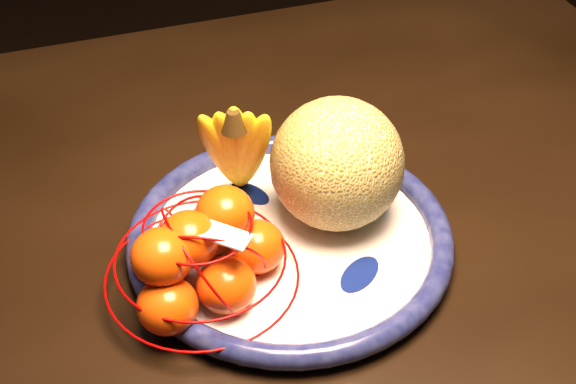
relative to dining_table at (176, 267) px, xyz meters
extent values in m
cube|color=black|center=(0.00, 0.00, 0.06)|extent=(1.53, 1.02, 0.04)
cylinder|color=black|center=(0.61, 0.43, -0.30)|extent=(0.06, 0.06, 0.68)
cylinder|color=white|center=(0.12, -0.07, 0.08)|extent=(0.32, 0.32, 0.01)
torus|color=#080B3C|center=(0.12, -0.07, 0.09)|extent=(0.35, 0.35, 0.02)
cylinder|color=white|center=(0.12, -0.07, 0.08)|extent=(0.15, 0.15, 0.00)
ellipsoid|color=#0B1856|center=(0.18, -0.14, 0.09)|extent=(0.12, 0.12, 0.00)
ellipsoid|color=#0B1856|center=(0.09, 0.01, 0.09)|extent=(0.11, 0.12, 0.00)
ellipsoid|color=#0B1856|center=(0.02, -0.07, 0.09)|extent=(0.11, 0.08, 0.00)
sphere|color=olive|center=(0.18, -0.05, 0.16)|extent=(0.14, 0.14, 0.14)
ellipsoid|color=yellow|center=(0.06, 0.00, 0.16)|extent=(0.08, 0.09, 0.15)
ellipsoid|color=yellow|center=(0.07, 0.00, 0.17)|extent=(0.07, 0.09, 0.15)
ellipsoid|color=yellow|center=(0.08, 0.00, 0.17)|extent=(0.05, 0.08, 0.15)
ellipsoid|color=yellow|center=(0.09, 0.00, 0.17)|extent=(0.04, 0.08, 0.15)
ellipsoid|color=yellow|center=(0.09, 0.00, 0.16)|extent=(0.06, 0.10, 0.15)
cone|color=black|center=(0.08, 0.00, 0.23)|extent=(0.03, 0.03, 0.02)
ellipsoid|color=#F64D0F|center=(-0.02, -0.16, 0.12)|extent=(0.06, 0.06, 0.05)
ellipsoid|color=#F64D0F|center=(0.04, -0.15, 0.12)|extent=(0.06, 0.06, 0.05)
ellipsoid|color=#F64D0F|center=(0.08, -0.10, 0.12)|extent=(0.06, 0.06, 0.05)
ellipsoid|color=#F64D0F|center=(-0.02, -0.10, 0.12)|extent=(0.06, 0.06, 0.05)
ellipsoid|color=#F64D0F|center=(0.04, -0.07, 0.12)|extent=(0.06, 0.06, 0.05)
ellipsoid|color=#F64D0F|center=(0.01, -0.12, 0.16)|extent=(0.06, 0.06, 0.05)
ellipsoid|color=#F64D0F|center=(0.05, -0.09, 0.16)|extent=(0.06, 0.06, 0.05)
ellipsoid|color=#F64D0F|center=(-0.01, -0.14, 0.16)|extent=(0.06, 0.06, 0.05)
torus|color=#A50202|center=(0.02, -0.12, 0.10)|extent=(0.25, 0.25, 0.00)
torus|color=#A50202|center=(0.02, -0.12, 0.13)|extent=(0.22, 0.22, 0.00)
torus|color=#A50202|center=(0.02, -0.12, 0.17)|extent=(0.14, 0.14, 0.00)
torus|color=#A50202|center=(0.02, -0.12, 0.12)|extent=(0.13, 0.13, 0.12)
torus|color=#A50202|center=(0.02, -0.12, 0.12)|extent=(0.09, 0.14, 0.12)
torus|color=#A50202|center=(0.02, -0.12, 0.12)|extent=(0.14, 0.09, 0.12)
cube|color=white|center=(0.03, -0.13, 0.17)|extent=(0.08, 0.06, 0.01)
camera|label=1|loc=(-0.01, -0.67, 0.68)|focal=50.00mm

